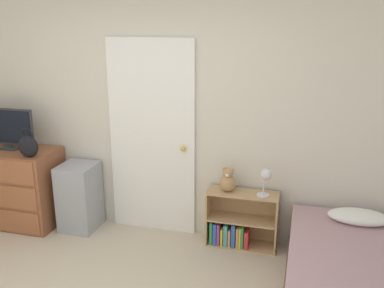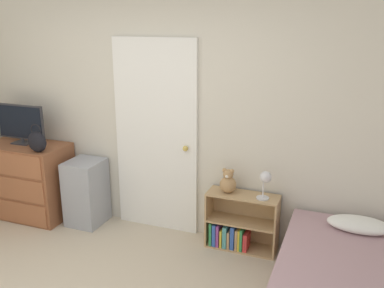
% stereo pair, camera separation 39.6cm
% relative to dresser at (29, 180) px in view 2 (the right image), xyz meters
% --- Properties ---
extents(wall_back, '(10.00, 0.06, 2.55)m').
position_rel_dresser_xyz_m(wall_back, '(1.58, 0.32, 0.85)').
color(wall_back, beige).
rests_on(wall_back, ground_plane).
extents(door_closed, '(0.92, 0.09, 2.04)m').
position_rel_dresser_xyz_m(door_closed, '(1.51, 0.27, 0.59)').
color(door_closed, white).
rests_on(door_closed, ground_plane).
extents(dresser, '(0.94, 0.54, 0.86)m').
position_rel_dresser_xyz_m(dresser, '(0.00, 0.00, 0.00)').
color(dresser, brown).
rests_on(dresser, ground_plane).
extents(tv, '(0.62, 0.16, 0.45)m').
position_rel_dresser_xyz_m(tv, '(-0.04, 0.03, 0.66)').
color(tv, '#2D2D33').
rests_on(tv, dresser).
extents(handbag, '(0.22, 0.11, 0.31)m').
position_rel_dresser_xyz_m(handbag, '(0.34, -0.17, 0.54)').
color(handbag, black).
rests_on(handbag, dresser).
extents(storage_bin, '(0.37, 0.41, 0.73)m').
position_rel_dresser_xyz_m(storage_bin, '(0.73, 0.07, -0.06)').
color(storage_bin, '#999EA8').
rests_on(storage_bin, ground_plane).
extents(bookshelf, '(0.70, 0.26, 0.58)m').
position_rel_dresser_xyz_m(bookshelf, '(2.44, 0.14, -0.20)').
color(bookshelf, tan).
rests_on(bookshelf, ground_plane).
extents(teddy_bear, '(0.16, 0.16, 0.25)m').
position_rel_dresser_xyz_m(teddy_bear, '(2.33, 0.14, 0.26)').
color(teddy_bear, tan).
rests_on(teddy_bear, bookshelf).
extents(desk_lamp, '(0.14, 0.13, 0.28)m').
position_rel_dresser_xyz_m(desk_lamp, '(2.70, 0.10, 0.35)').
color(desk_lamp, silver).
rests_on(desk_lamp, bookshelf).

